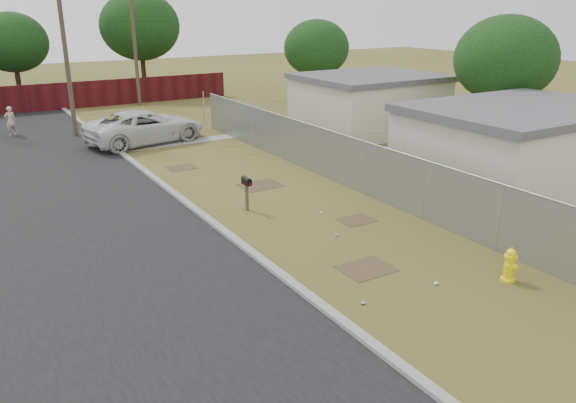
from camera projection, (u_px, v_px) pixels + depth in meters
ground at (294, 209)px, 19.47m from camera, size 120.00×120.00×0.00m
street at (47, 180)px, 22.66m from camera, size 15.10×60.00×0.12m
chainlink_fence at (349, 167)px, 21.56m from camera, size 0.10×27.06×2.02m
privacy_fence at (13, 100)px, 36.42m from camera, size 30.00×0.12×1.80m
utility_poles at (55, 42)px, 32.82m from camera, size 12.60×8.24×9.00m
houses at (435, 121)px, 26.23m from camera, size 9.30×17.24×3.10m
horizon_trees at (119, 38)px, 37.38m from camera, size 33.32×31.94×7.78m
fire_hydrant at (510, 265)px, 14.25m from camera, size 0.43×0.44×0.92m
mailbox at (247, 184)px, 19.03m from camera, size 0.18×0.52×1.20m
pickup_truck at (145, 127)px, 28.61m from camera, size 6.49×3.92×1.68m
pedestrian at (10, 121)px, 30.28m from camera, size 0.65×0.50×1.58m
scattered_litter at (360, 253)px, 15.88m from camera, size 2.75×5.82×0.07m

